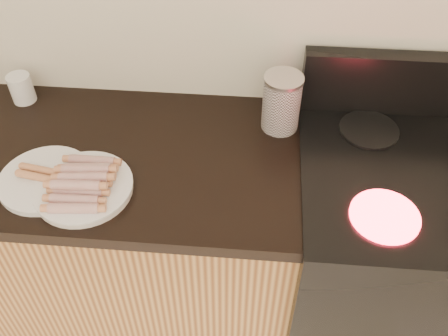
# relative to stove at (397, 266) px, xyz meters

# --- Properties ---
(stove) EXTENTS (0.76, 0.65, 0.91)m
(stove) POSITION_rel_stove_xyz_m (0.00, 0.00, 0.00)
(stove) COLOR black
(stove) RESTS_ON floor
(stove_panel) EXTENTS (0.76, 0.06, 0.20)m
(stove_panel) POSITION_rel_stove_xyz_m (0.00, 0.28, 0.55)
(stove_panel) COLOR black
(stove_panel) RESTS_ON stove
(burner_near_left) EXTENTS (0.18, 0.18, 0.01)m
(burner_near_left) POSITION_rel_stove_xyz_m (-0.17, -0.17, 0.46)
(burner_near_left) COLOR #FF1E2D
(burner_near_left) RESTS_ON stove
(burner_far_left) EXTENTS (0.18, 0.18, 0.01)m
(burner_far_left) POSITION_rel_stove_xyz_m (-0.17, 0.17, 0.46)
(burner_far_left) COLOR black
(burner_far_left) RESTS_ON stove
(main_plate) EXTENTS (0.31, 0.31, 0.02)m
(main_plate) POSITION_rel_stove_xyz_m (-0.97, -0.14, 0.45)
(main_plate) COLOR white
(main_plate) RESTS_ON counter_slab
(side_plate) EXTENTS (0.27, 0.27, 0.02)m
(side_plate) POSITION_rel_stove_xyz_m (-1.09, -0.11, 0.45)
(side_plate) COLOR white
(side_plate) RESTS_ON counter_slab
(hotdog_pile) EXTENTS (0.13, 0.21, 0.05)m
(hotdog_pile) POSITION_rel_stove_xyz_m (-0.97, -0.14, 0.48)
(hotdog_pile) COLOR brown
(hotdog_pile) RESTS_ON main_plate
(plain_sausages) EXTENTS (0.14, 0.07, 0.02)m
(plain_sausages) POSITION_rel_stove_xyz_m (-1.09, -0.11, 0.47)
(plain_sausages) COLOR #DA9252
(plain_sausages) RESTS_ON side_plate
(canister) EXTENTS (0.12, 0.12, 0.18)m
(canister) POSITION_rel_stove_xyz_m (-0.44, 0.18, 0.54)
(canister) COLOR white
(canister) RESTS_ON counter_slab
(mug) EXTENTS (0.09, 0.09, 0.09)m
(mug) POSITION_rel_stove_xyz_m (-1.28, 0.24, 0.49)
(mug) COLOR white
(mug) RESTS_ON counter_slab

